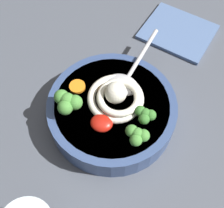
{
  "coord_description": "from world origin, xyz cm",
  "views": [
    {
      "loc": [
        2.52,
        -28.95,
        54.67
      ],
      "look_at": [
        -3.23,
        -2.13,
        9.09
      ],
      "focal_mm": 48.64,
      "sensor_mm": 36.0,
      "label": 1
    }
  ],
  "objects_px": {
    "folded_napkin": "(178,32)",
    "noodle_pile": "(117,97)",
    "soup_spoon": "(126,79)",
    "soup_bowl": "(112,111)"
  },
  "relations": [
    {
      "from": "folded_napkin",
      "to": "noodle_pile",
      "type": "bearing_deg",
      "value": -111.5
    },
    {
      "from": "noodle_pile",
      "to": "soup_spoon",
      "type": "xyz_separation_m",
      "value": [
        0.01,
        0.04,
        -0.01
      ]
    },
    {
      "from": "soup_bowl",
      "to": "noodle_pile",
      "type": "distance_m",
      "value": 0.04
    },
    {
      "from": "soup_spoon",
      "to": "folded_napkin",
      "type": "distance_m",
      "value": 0.22
    },
    {
      "from": "noodle_pile",
      "to": "folded_napkin",
      "type": "distance_m",
      "value": 0.26
    },
    {
      "from": "soup_bowl",
      "to": "soup_spoon",
      "type": "relative_size",
      "value": 1.32
    },
    {
      "from": "soup_bowl",
      "to": "folded_napkin",
      "type": "relative_size",
      "value": 1.54
    },
    {
      "from": "soup_spoon",
      "to": "folded_napkin",
      "type": "bearing_deg",
      "value": -8.46
    },
    {
      "from": "noodle_pile",
      "to": "soup_spoon",
      "type": "relative_size",
      "value": 0.63
    },
    {
      "from": "soup_bowl",
      "to": "noodle_pile",
      "type": "xyz_separation_m",
      "value": [
        0.01,
        0.01,
        0.04
      ]
    }
  ]
}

